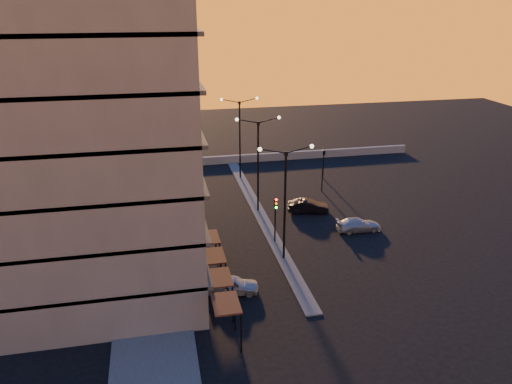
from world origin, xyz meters
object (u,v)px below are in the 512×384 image
object	(u,v)px
car_hatchback	(232,285)
car_wagon	(359,225)
streetlamp_mid	(258,157)
car_sedan	(308,206)
traffic_light_main	(276,212)

from	to	relation	value
car_hatchback	car_wagon	size ratio (longest dim) A/B	0.94
streetlamp_mid	car_wagon	bearing A→B (deg)	-37.95
car_hatchback	car_wagon	xyz separation A→B (m)	(12.88, 7.83, -0.06)
streetlamp_mid	car_wagon	world-z (taller)	streetlamp_mid
streetlamp_mid	car_hatchback	distance (m)	15.70
car_sedan	car_wagon	world-z (taller)	car_sedan
traffic_light_main	car_wagon	size ratio (longest dim) A/B	1.05
car_hatchback	traffic_light_main	bearing A→B (deg)	-24.84
car_sedan	car_wagon	bearing A→B (deg)	-133.13
car_wagon	streetlamp_mid	bearing A→B (deg)	53.88
streetlamp_mid	car_hatchback	size ratio (longest dim) A/B	2.52
traffic_light_main	car_hatchback	world-z (taller)	traffic_light_main
traffic_light_main	car_hatchback	size ratio (longest dim) A/B	1.12
traffic_light_main	car_wagon	world-z (taller)	traffic_light_main
streetlamp_mid	car_wagon	xyz separation A→B (m)	(8.00, -6.24, -5.01)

